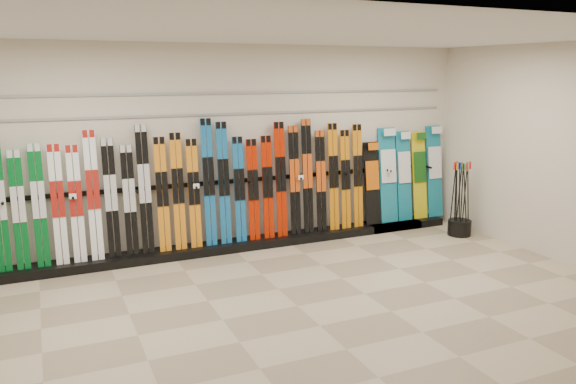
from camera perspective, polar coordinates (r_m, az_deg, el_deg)
name	(u,v)px	position (r m, az deg, el deg)	size (l,w,h in m)	color
floor	(297,306)	(6.49, 0.97, -11.51)	(8.00, 8.00, 0.00)	gray
back_wall	(226,148)	(8.35, -6.29, 4.46)	(8.00, 8.00, 0.00)	beige
right_wall	(563,154)	(8.53, 26.19, 3.45)	(5.00, 5.00, 0.00)	beige
ceiling	(299,32)	(5.96, 1.08, 15.95)	(8.00, 8.00, 0.00)	silver
ski_rack_base	(247,244)	(8.53, -4.17, -5.25)	(8.00, 0.40, 0.12)	black
skis	(203,190)	(8.14, -8.66, 0.21)	(5.37, 0.18, 1.84)	#035C1F
snowboards	(404,176)	(9.73, 11.74, 1.61)	(1.57, 0.24, 1.57)	black
pole_bin	(459,228)	(9.54, 17.01, -3.48)	(0.37, 0.37, 0.25)	black
ski_poles	(460,199)	(9.40, 17.09, -0.66)	(0.41, 0.31, 1.18)	black
slatwall_rail_0	(226,114)	(8.28, -6.33, 7.88)	(7.60, 0.02, 0.03)	gray
slatwall_rail_1	(225,93)	(8.27, -6.38, 9.95)	(7.60, 0.02, 0.03)	gray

